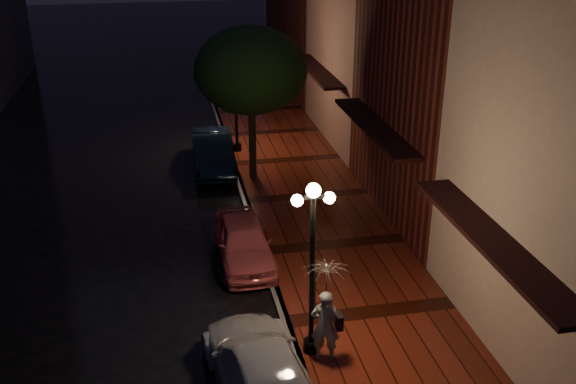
{
  "coord_description": "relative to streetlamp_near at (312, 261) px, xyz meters",
  "views": [
    {
      "loc": [
        -2.59,
        -17.02,
        9.74
      ],
      "look_at": [
        1.08,
        1.45,
        1.4
      ],
      "focal_mm": 40.0,
      "sensor_mm": 36.0,
      "label": 1
    }
  ],
  "objects": [
    {
      "name": "street_tree",
      "position": [
        0.26,
        10.99,
        1.64
      ],
      "size": [
        4.16,
        4.16,
        5.8
      ],
      "color": "black",
      "rests_on": "sidewalk"
    },
    {
      "name": "woman_with_umbrella",
      "position": [
        0.25,
        -0.32,
        -0.77
      ],
      "size": [
        1.05,
        1.07,
        2.54
      ],
      "rotation": [
        0.0,
        0.0,
        2.84
      ],
      "color": "silver",
      "rests_on": "sidewalk"
    },
    {
      "name": "ground",
      "position": [
        -0.35,
        5.0,
        -2.6
      ],
      "size": [
        120.0,
        120.0,
        0.0
      ],
      "primitive_type": "plane",
      "color": "black",
      "rests_on": "ground"
    },
    {
      "name": "streetlamp_near",
      "position": [
        0.0,
        0.0,
        0.0
      ],
      "size": [
        0.96,
        0.36,
        4.31
      ],
      "color": "black",
      "rests_on": "sidewalk"
    },
    {
      "name": "storefront_mid",
      "position": [
        6.65,
        7.0,
        2.9
      ],
      "size": [
        5.0,
        8.0,
        11.0
      ],
      "primitive_type": "cube",
      "color": "#511914",
      "rests_on": "ground"
    },
    {
      "name": "pink_car",
      "position": [
        -0.95,
        4.75,
        -1.93
      ],
      "size": [
        1.66,
        3.94,
        1.33
      ],
      "primitive_type": "imported",
      "rotation": [
        0.0,
        0.0,
        0.02
      ],
      "color": "#C95258",
      "rests_on": "ground"
    },
    {
      "name": "parking_meter",
      "position": [
        0.38,
        1.23,
        -1.6
      ],
      "size": [
        0.16,
        0.14,
        1.4
      ],
      "rotation": [
        0.0,
        0.0,
        0.42
      ],
      "color": "black",
      "rests_on": "sidewalk"
    },
    {
      "name": "storefront_far",
      "position": [
        6.65,
        15.0,
        1.9
      ],
      "size": [
        5.0,
        8.0,
        9.0
      ],
      "primitive_type": "cube",
      "color": "#8C5951",
      "rests_on": "ground"
    },
    {
      "name": "silver_car",
      "position": [
        -1.37,
        -1.13,
        -1.91
      ],
      "size": [
        2.47,
        4.94,
        1.38
      ],
      "primitive_type": "imported",
      "rotation": [
        0.0,
        0.0,
        3.26
      ],
      "color": "#B5B5BD",
      "rests_on": "ground"
    },
    {
      "name": "streetlamp_far",
      "position": [
        0.0,
        14.0,
        0.0
      ],
      "size": [
        0.96,
        0.36,
        4.31
      ],
      "color": "black",
      "rests_on": "sidewalk"
    },
    {
      "name": "sidewalk",
      "position": [
        1.9,
        5.0,
        -2.53
      ],
      "size": [
        4.5,
        60.0,
        0.15
      ],
      "primitive_type": "cube",
      "color": "#46160C",
      "rests_on": "ground"
    },
    {
      "name": "curb",
      "position": [
        -0.35,
        5.0,
        -2.53
      ],
      "size": [
        0.25,
        60.0,
        0.15
      ],
      "primitive_type": "cube",
      "color": "#595451",
      "rests_on": "ground"
    },
    {
      "name": "navy_car",
      "position": [
        -1.17,
        12.53,
        -1.86
      ],
      "size": [
        1.64,
        4.51,
        1.48
      ],
      "primitive_type": "imported",
      "rotation": [
        0.0,
        0.0,
        -0.02
      ],
      "color": "black",
      "rests_on": "ground"
    }
  ]
}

